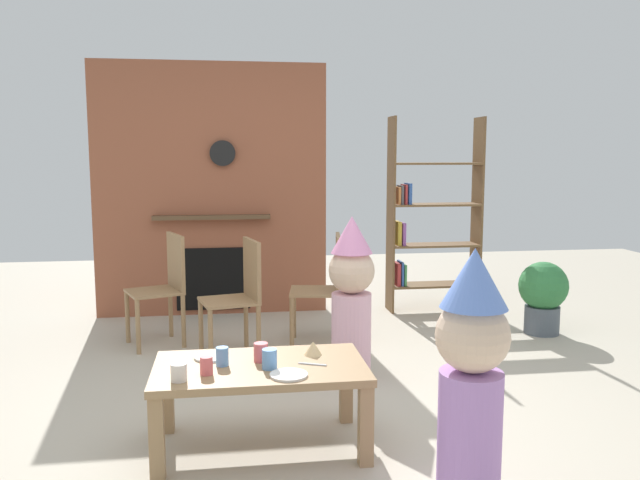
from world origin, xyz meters
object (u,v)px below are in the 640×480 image
at_px(paper_plate_rear, 211,357).
at_px(paper_plate_front, 289,375).
at_px(birthday_cake_slice, 313,348).
at_px(child_with_cone_hat, 471,374).
at_px(paper_cup_center, 261,352).
at_px(bookshelf, 428,222).
at_px(paper_cup_far_left, 270,359).
at_px(dining_chair_right, 326,283).
at_px(child_in_pink, 351,294).
at_px(dining_chair_left, 165,282).
at_px(potted_plant_tall, 543,293).
at_px(paper_cup_near_right, 206,366).
at_px(coffee_table, 260,378).
at_px(paper_cup_near_left, 222,356).
at_px(paper_cup_far_right, 179,372).
at_px(dining_chair_middle, 240,291).

bearing_deg(paper_plate_rear, paper_plate_front, -41.81).
height_order(birthday_cake_slice, child_with_cone_hat, child_with_cone_hat).
xyz_separation_m(paper_cup_center, birthday_cake_slice, (0.29, 0.07, -0.01)).
xyz_separation_m(bookshelf, child_with_cone_hat, (-0.93, -3.55, -0.27)).
relative_size(paper_cup_center, paper_cup_far_left, 0.97).
distance_m(paper_cup_far_left, dining_chair_right, 1.96).
bearing_deg(dining_chair_right, child_in_pink, 101.44).
height_order(dining_chair_left, potted_plant_tall, dining_chair_left).
bearing_deg(child_in_pink, paper_cup_far_left, 3.67).
bearing_deg(paper_cup_near_right, paper_cup_center, 30.80).
height_order(coffee_table, paper_cup_far_left, paper_cup_far_left).
bearing_deg(bookshelf, paper_plate_rear, -127.35).
bearing_deg(paper_cup_far_left, birthday_cake_slice, 38.01).
bearing_deg(bookshelf, paper_plate_front, -118.78).
bearing_deg(paper_plate_rear, coffee_table, -30.47).
distance_m(paper_plate_rear, child_with_cone_hat, 1.42).
relative_size(paper_cup_near_left, child_in_pink, 0.09).
height_order(paper_cup_near_left, paper_cup_near_right, paper_cup_near_left).
height_order(paper_cup_near_left, paper_cup_far_left, paper_cup_far_left).
relative_size(bookshelf, paper_cup_near_left, 19.52).
xyz_separation_m(birthday_cake_slice, potted_plant_tall, (2.23, 1.73, -0.14)).
bearing_deg(paper_cup_near_left, child_with_cone_hat, -34.46).
distance_m(paper_cup_near_left, birthday_cake_slice, 0.50).
bearing_deg(paper_cup_far_right, paper_cup_near_right, 30.49).
xyz_separation_m(birthday_cake_slice, dining_chair_middle, (-0.36, 1.45, 0.02)).
distance_m(coffee_table, paper_cup_center, 0.13).
height_order(paper_cup_near_right, paper_plate_front, paper_cup_near_right).
relative_size(birthday_cake_slice, potted_plant_tall, 0.16).
distance_m(child_with_cone_hat, potted_plant_tall, 3.07).
relative_size(paper_cup_near_left, paper_cup_near_right, 1.07).
height_order(paper_plate_front, dining_chair_left, dining_chair_left).
bearing_deg(dining_chair_left, paper_cup_near_right, 79.65).
distance_m(paper_plate_front, potted_plant_tall, 3.15).
distance_m(bookshelf, birthday_cake_slice, 3.12).
height_order(paper_cup_far_left, paper_plate_rear, paper_cup_far_left).
bearing_deg(child_in_pink, potted_plant_tall, 150.79).
bearing_deg(bookshelf, paper_cup_far_left, -121.06).
height_order(paper_cup_far_right, paper_plate_rear, paper_cup_far_right).
distance_m(bookshelf, child_in_pink, 2.21).
relative_size(bookshelf, paper_plate_front, 10.07).
distance_m(paper_plate_front, dining_chair_right, 2.06).
xyz_separation_m(coffee_table, potted_plant_tall, (2.52, 1.85, -0.03)).
height_order(paper_cup_far_left, potted_plant_tall, potted_plant_tall).
height_order(paper_cup_near_right, child_in_pink, child_in_pink).
relative_size(birthday_cake_slice, dining_chair_right, 0.11).
height_order(paper_plate_rear, dining_chair_left, dining_chair_left).
relative_size(paper_cup_near_right, paper_cup_far_left, 0.89).
bearing_deg(potted_plant_tall, dining_chair_left, 177.20).
distance_m(birthday_cake_slice, potted_plant_tall, 2.82).
relative_size(coffee_table, dining_chair_middle, 1.22).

